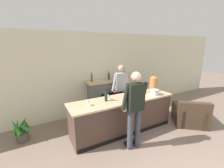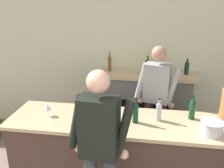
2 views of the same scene
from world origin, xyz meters
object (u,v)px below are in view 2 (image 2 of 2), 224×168
person_customer (100,151)px  wine_glass_back_row (48,107)px  wine_bottle_riesling_slim (192,108)px  wine_bottle_burgundy_dark (136,112)px  person_bartender (156,99)px  wine_glass_near_bucket (97,106)px  wine_bottle_rose_blush (159,111)px  fireplace_stone (146,105)px  ice_bucket_steel (212,128)px  wine_bottle_port_short (87,106)px

person_customer → wine_glass_back_row: person_customer is taller
wine_bottle_riesling_slim → wine_bottle_burgundy_dark: wine_bottle_burgundy_dark is taller
person_bartender → wine_glass_near_bucket: bearing=-143.5°
wine_bottle_rose_blush → wine_bottle_riesling_slim: wine_bottle_riesling_slim is taller
person_bartender → fireplace_stone: bearing=104.4°
ice_bucket_steel → wine_bottle_port_short: (-1.46, 0.22, 0.06)m
wine_bottle_port_short → wine_bottle_burgundy_dark: wine_bottle_burgundy_dark is taller
wine_bottle_port_short → wine_bottle_burgundy_dark: size_ratio=0.94×
fireplace_stone → wine_bottle_rose_blush: (0.16, -1.19, 0.47)m
wine_bottle_rose_blush → wine_glass_near_bucket: 0.78m
ice_bucket_steel → wine_bottle_burgundy_dark: 0.86m
wine_bottle_rose_blush → wine_glass_near_bucket: wine_bottle_rose_blush is taller
wine_bottle_riesling_slim → wine_glass_near_bucket: wine_bottle_riesling_slim is taller
ice_bucket_steel → wine_glass_back_row: (-1.96, 0.16, 0.04)m
wine_bottle_rose_blush → person_customer: bearing=-125.1°
person_customer → person_bartender: bearing=68.9°
wine_bottle_burgundy_dark → person_bartender: bearing=70.2°
person_bartender → wine_bottle_burgundy_dark: person_bartender is taller
wine_bottle_riesling_slim → wine_glass_back_row: size_ratio=1.98×
ice_bucket_steel → wine_glass_near_bucket: wine_glass_near_bucket is taller
person_customer → wine_bottle_rose_blush: bearing=54.9°
person_customer → wine_bottle_port_short: (-0.31, 0.79, 0.08)m
person_customer → person_bartender: person_customer is taller
wine_bottle_rose_blush → wine_glass_near_bucket: (-0.78, 0.06, -0.02)m
wine_glass_back_row → ice_bucket_steel: bearing=-4.6°
wine_glass_back_row → wine_bottle_rose_blush: bearing=3.4°
wine_bottle_port_short → wine_glass_back_row: bearing=-173.2°
person_customer → wine_glass_near_bucket: person_customer is taller
fireplace_stone → wine_bottle_riesling_slim: bearing=-62.3°
person_customer → wine_bottle_riesling_slim: person_customer is taller
person_customer → wine_bottle_riesling_slim: bearing=43.1°
fireplace_stone → wine_bottle_port_short: 1.49m
ice_bucket_steel → wine_bottle_rose_blush: size_ratio=0.86×
person_customer → person_bartender: 1.54m
ice_bucket_steel → wine_glass_near_bucket: (-1.36, 0.30, 0.04)m
wine_bottle_port_short → fireplace_stone: bearing=59.3°
fireplace_stone → person_bartender: bearing=-75.6°
wine_bottle_rose_blush → wine_bottle_port_short: bearing=-178.6°
wine_bottle_riesling_slim → wine_bottle_port_short: (-1.29, -0.13, -0.00)m
wine_glass_near_bucket → person_customer: bearing=-76.2°
wine_bottle_riesling_slim → wine_glass_near_bucket: bearing=-177.8°
wine_glass_near_bucket → wine_bottle_port_short: bearing=-141.6°
wine_bottle_rose_blush → ice_bucket_steel: bearing=-22.6°
wine_bottle_port_short → wine_glass_back_row: 0.51m
wine_bottle_riesling_slim → person_customer: bearing=-136.9°
person_customer → person_bartender: size_ratio=1.03×
person_bartender → wine_glass_back_row: (-1.37, -0.71, 0.09)m
person_bartender → wine_bottle_burgundy_dark: 0.77m
person_bartender → wine_glass_near_bucket: size_ratio=10.81×
fireplace_stone → wine_glass_back_row: fireplace_stone is taller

